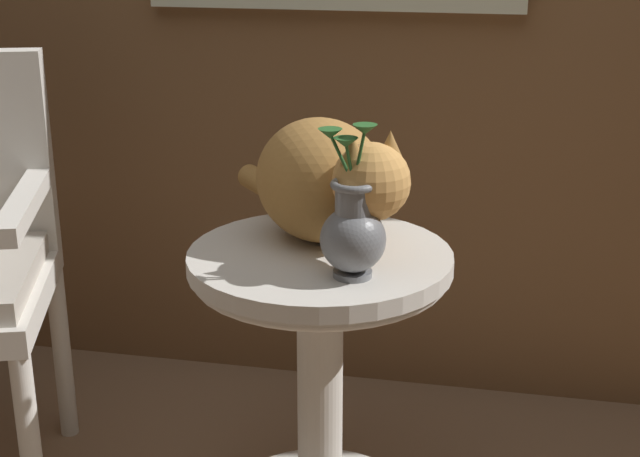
# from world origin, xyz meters

# --- Properties ---
(wicker_side_table) EXTENTS (0.53, 0.53, 0.62)m
(wicker_side_table) POSITION_xyz_m (0.17, 0.21, 0.42)
(wicker_side_table) COLOR silver
(wicker_side_table) RESTS_ON ground_plane
(cat) EXTENTS (0.44, 0.49, 0.26)m
(cat) POSITION_xyz_m (0.17, 0.27, 0.75)
(cat) COLOR #AD7A3D
(cat) RESTS_ON wicker_side_table
(pewter_vase_with_ivy) EXTENTS (0.13, 0.12, 0.29)m
(pewter_vase_with_ivy) POSITION_xyz_m (0.26, 0.10, 0.72)
(pewter_vase_with_ivy) COLOR slate
(pewter_vase_with_ivy) RESTS_ON wicker_side_table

